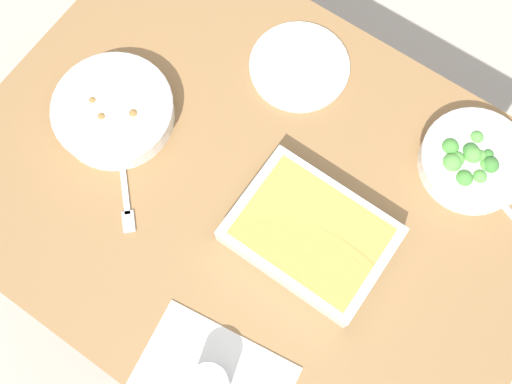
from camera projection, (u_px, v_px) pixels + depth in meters
name	position (u px, v px, depth m)	size (l,w,h in m)	color
ground_plane	(256.00, 260.00, 1.88)	(6.00, 6.00, 0.00)	#B2A899
dining_table	(256.00, 204.00, 1.26)	(1.20, 0.90, 0.74)	olive
placemat	(211.00, 383.00, 1.06)	(0.28, 0.20, 0.00)	silver
stew_bowl	(114.00, 111.00, 1.20)	(0.25, 0.25, 0.06)	white
broccoli_bowl	(474.00, 161.00, 1.16)	(0.22, 0.22, 0.07)	white
baking_dish	(311.00, 234.00, 1.12)	(0.30, 0.22, 0.06)	silver
drink_cup	(210.00, 383.00, 1.03)	(0.07, 0.07, 0.08)	#B2BCC6
side_plate	(299.00, 66.00, 1.26)	(0.22, 0.22, 0.01)	silver
spoon_by_stew	(136.00, 122.00, 1.22)	(0.17, 0.06, 0.01)	silver
spoon_by_broccoli	(506.00, 207.00, 1.16)	(0.17, 0.08, 0.01)	silver
fork_on_table	(126.00, 197.00, 1.17)	(0.14, 0.14, 0.01)	silver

